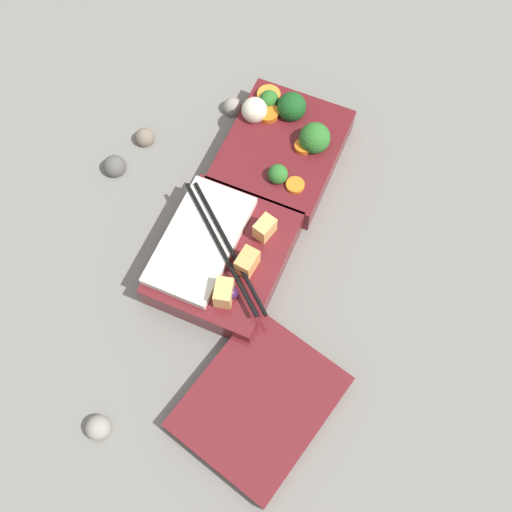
# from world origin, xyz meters

# --- Properties ---
(ground_plane) EXTENTS (3.00, 3.00, 0.00)m
(ground_plane) POSITION_xyz_m (0.00, 0.00, 0.00)
(ground_plane) COLOR slate
(bento_tray_vegetable) EXTENTS (0.18, 0.15, 0.07)m
(bento_tray_vegetable) POSITION_xyz_m (-0.09, -0.00, 0.03)
(bento_tray_vegetable) COLOR maroon
(bento_tray_vegetable) RESTS_ON ground_plane
(bento_tray_rice) EXTENTS (0.18, 0.16, 0.07)m
(bento_tray_rice) POSITION_xyz_m (0.09, -0.01, 0.02)
(bento_tray_rice) COLOR maroon
(bento_tray_rice) RESTS_ON ground_plane
(bento_lid) EXTENTS (0.21, 0.18, 0.02)m
(bento_lid) POSITION_xyz_m (0.24, 0.11, 0.01)
(bento_lid) COLOR maroon
(bento_lid) RESTS_ON ground_plane
(pebble_0) EXTENTS (0.03, 0.03, 0.03)m
(pebble_0) POSITION_xyz_m (0.02, -0.21, 0.01)
(pebble_0) COLOR #595651
(pebble_0) RESTS_ON ground_plane
(pebble_1) EXTENTS (0.03, 0.03, 0.03)m
(pebble_1) POSITION_xyz_m (0.34, -0.05, 0.01)
(pebble_1) COLOR gray
(pebble_1) RESTS_ON ground_plane
(pebble_2) EXTENTS (0.03, 0.03, 0.03)m
(pebble_2) POSITION_xyz_m (-0.14, -0.10, 0.01)
(pebble_2) COLOR gray
(pebble_2) RESTS_ON ground_plane
(pebble_3) EXTENTS (0.03, 0.03, 0.03)m
(pebble_3) POSITION_xyz_m (-0.04, -0.19, 0.01)
(pebble_3) COLOR #7A6B5B
(pebble_3) RESTS_ON ground_plane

